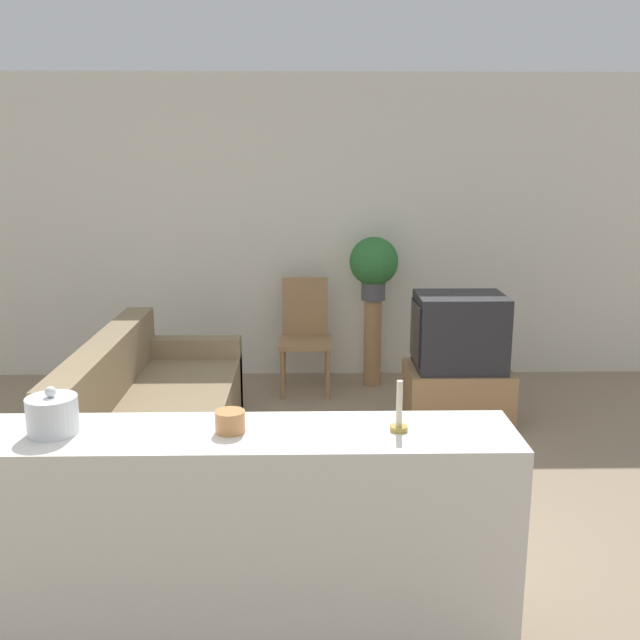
{
  "coord_description": "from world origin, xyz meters",
  "views": [
    {
      "loc": [
        0.44,
        -3.01,
        2.0
      ],
      "look_at": [
        0.53,
        1.95,
        0.85
      ],
      "focal_mm": 40.0,
      "sensor_mm": 36.0,
      "label": 1
    }
  ],
  "objects_px": {
    "wooden_chair": "(305,330)",
    "decorative_bowl": "(52,415)",
    "couch": "(155,422)",
    "potted_plant": "(374,264)",
    "television": "(459,332)"
  },
  "relations": [
    {
      "from": "couch",
      "to": "television",
      "type": "relative_size",
      "value": 3.08
    },
    {
      "from": "television",
      "to": "wooden_chair",
      "type": "relative_size",
      "value": 0.68
    },
    {
      "from": "wooden_chair",
      "to": "decorative_bowl",
      "type": "distance_m",
      "value": 3.54
    },
    {
      "from": "potted_plant",
      "to": "wooden_chair",
      "type": "bearing_deg",
      "value": -169.95
    },
    {
      "from": "couch",
      "to": "decorative_bowl",
      "type": "distance_m",
      "value": 1.93
    },
    {
      "from": "television",
      "to": "wooden_chair",
      "type": "height_order",
      "value": "television"
    },
    {
      "from": "couch",
      "to": "decorative_bowl",
      "type": "relative_size",
      "value": 10.49
    },
    {
      "from": "couch",
      "to": "television",
      "type": "xyz_separation_m",
      "value": [
        2.13,
        0.74,
        0.41
      ]
    },
    {
      "from": "potted_plant",
      "to": "decorative_bowl",
      "type": "bearing_deg",
      "value": -114.15
    },
    {
      "from": "couch",
      "to": "wooden_chair",
      "type": "xyz_separation_m",
      "value": [
        0.98,
        1.57,
        0.22
      ]
    },
    {
      "from": "wooden_chair",
      "to": "decorative_bowl",
      "type": "relative_size",
      "value": 4.98
    },
    {
      "from": "couch",
      "to": "wooden_chair",
      "type": "bearing_deg",
      "value": 58.07
    },
    {
      "from": "potted_plant",
      "to": "decorative_bowl",
      "type": "relative_size",
      "value": 2.82
    },
    {
      "from": "television",
      "to": "couch",
      "type": "bearing_deg",
      "value": -160.8
    },
    {
      "from": "television",
      "to": "potted_plant",
      "type": "distance_m",
      "value": 1.15
    }
  ]
}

